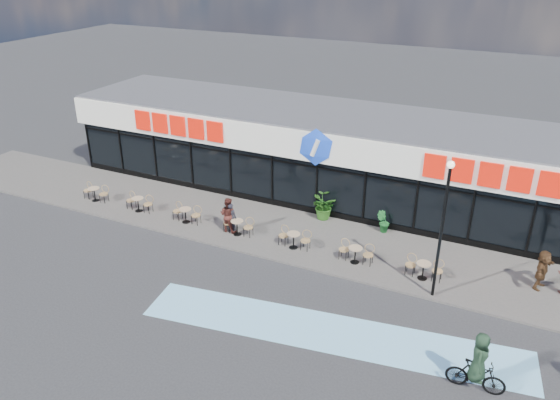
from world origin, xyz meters
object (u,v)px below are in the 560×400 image
at_px(potted_plant_right, 383,222).
at_px(cyclist_a, 477,368).
at_px(lamp_post, 443,220).
at_px(pedestrian_b, 542,270).
at_px(potted_plant_left, 322,206).
at_px(potted_plant_mid, 326,208).
at_px(patron_right, 228,215).
at_px(bistro_set_0, 96,192).
at_px(patron_left, 231,218).

height_order(potted_plant_right, cyclist_a, cyclist_a).
distance_m(lamp_post, pedestrian_b, 5.10).
relative_size(potted_plant_left, cyclist_a, 0.64).
bearing_deg(potted_plant_mid, pedestrian_b, -11.66).
height_order(potted_plant_mid, patron_right, patron_right).
height_order(bistro_set_0, pedestrian_b, pedestrian_b).
height_order(potted_plant_mid, potted_plant_right, potted_plant_mid).
relative_size(lamp_post, patron_right, 3.24).
xyz_separation_m(potted_plant_mid, patron_left, (-3.56, -3.30, 0.19)).
relative_size(potted_plant_right, patron_left, 0.71).
relative_size(potted_plant_mid, pedestrian_b, 0.67).
bearing_deg(patron_right, potted_plant_mid, -139.09).
distance_m(bistro_set_0, potted_plant_right, 15.32).
bearing_deg(potted_plant_left, cyclist_a, -45.64).
xyz_separation_m(bistro_set_0, cyclist_a, (20.40, -5.55, 0.31)).
distance_m(bistro_set_0, cyclist_a, 21.14).
xyz_separation_m(potted_plant_mid, patron_right, (-3.72, -3.31, 0.31)).
relative_size(potted_plant_left, pedestrian_b, 0.81).
distance_m(patron_right, pedestrian_b, 13.79).
bearing_deg(potted_plant_left, lamp_post, -33.95).
xyz_separation_m(potted_plant_right, cyclist_a, (5.41, -8.70, 0.23)).
relative_size(lamp_post, potted_plant_right, 5.31).
xyz_separation_m(patron_right, cyclist_a, (12.14, -5.58, -0.11)).
bearing_deg(cyclist_a, potted_plant_mid, 133.45).
relative_size(potted_plant_right, patron_right, 0.61).
bearing_deg(bistro_set_0, potted_plant_left, 15.17).
bearing_deg(patron_left, potted_plant_right, -159.34).
height_order(patron_right, cyclist_a, cyclist_a).
bearing_deg(patron_right, pedestrian_b, -175.52).
bearing_deg(patron_right, cyclist_a, 154.64).
relative_size(patron_right, pedestrian_b, 1.04).
relative_size(lamp_post, pedestrian_b, 3.36).
height_order(bistro_set_0, potted_plant_left, potted_plant_left).
distance_m(lamp_post, potted_plant_left, 8.14).
distance_m(bistro_set_0, patron_right, 8.27).
xyz_separation_m(lamp_post, potted_plant_mid, (-6.24, 4.43, -2.77)).
xyz_separation_m(lamp_post, pedestrian_b, (3.77, 2.36, -2.49)).
relative_size(pedestrian_b, cyclist_a, 0.79).
bearing_deg(cyclist_a, potted_plant_left, 134.36).
relative_size(bistro_set_0, potted_plant_left, 1.12).
distance_m(lamp_post, potted_plant_right, 6.02).
relative_size(lamp_post, potted_plant_mid, 5.02).
bearing_deg(bistro_set_0, pedestrian_b, 3.31).
bearing_deg(bistro_set_0, potted_plant_mid, 15.56).
bearing_deg(lamp_post, potted_plant_left, 146.05).
height_order(potted_plant_left, patron_right, patron_right).
distance_m(patron_left, cyclist_a, 13.21).
relative_size(lamp_post, potted_plant_left, 4.14).
xyz_separation_m(potted_plant_left, potted_plant_right, (3.16, -0.06, -0.15)).
bearing_deg(patron_left, lamp_post, 168.73).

